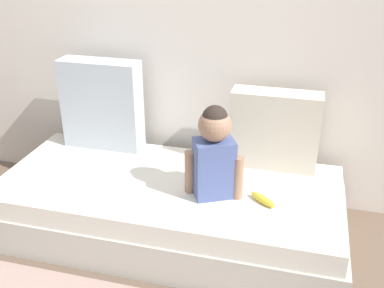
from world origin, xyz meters
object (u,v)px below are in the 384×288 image
throw_pillow_left (102,105)px  toddler (214,152)px  banana (263,199)px  couch (169,207)px  throw_pillow_right (274,130)px

throw_pillow_left → toddler: size_ratio=1.12×
throw_pillow_left → banana: bearing=-21.5°
couch → throw_pillow_right: (0.54, 0.34, 0.41)m
banana → throw_pillow_right: bearing=89.7°
throw_pillow_right → banana: (-0.00, -0.43, -0.21)m
toddler → couch: bearing=165.5°
throw_pillow_left → toddler: 0.91m
throw_pillow_right → banana: bearing=-90.3°
throw_pillow_right → toddler: (-0.27, -0.41, 0.03)m
toddler → banana: (0.27, -0.02, -0.24)m
couch → throw_pillow_left: size_ratio=3.47×
throw_pillow_left → couch: bearing=-32.2°
toddler → banana: size_ratio=2.98×
banana → couch: bearing=171.0°
throw_pillow_right → toddler: 0.49m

